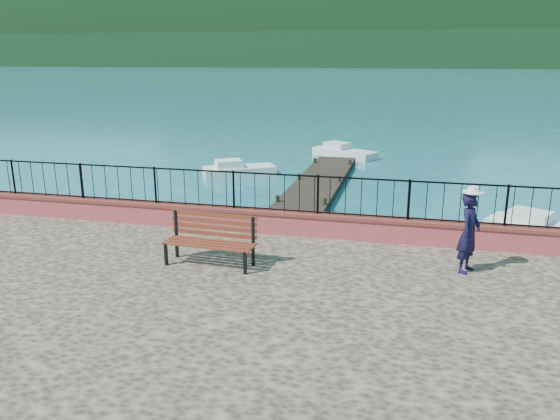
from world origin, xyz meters
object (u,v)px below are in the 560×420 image
at_px(boat_4, 345,150).
at_px(boat_3, 239,167).
at_px(park_bench, 210,250).
at_px(person, 469,233).
at_px(boat_0, 129,213).
at_px(boat_1, 546,226).

bearing_deg(boat_4, boat_3, -94.33).
bearing_deg(boat_3, park_bench, -104.17).
xyz_separation_m(person, boat_0, (-10.55, 4.88, -1.66)).
bearing_deg(boat_4, boat_1, -27.92).
distance_m(park_bench, boat_0, 7.85).
bearing_deg(person, boat_1, -0.37).
distance_m(park_bench, boat_3, 14.99).
height_order(park_bench, person, person).
height_order(park_bench, boat_4, park_bench).
bearing_deg(boat_1, park_bench, -109.26).
relative_size(park_bench, boat_3, 0.58).
distance_m(person, boat_0, 11.74).
height_order(person, boat_4, person).
height_order(boat_0, boat_3, same).
distance_m(boat_1, boat_4, 15.35).
distance_m(boat_3, boat_4, 7.64).
bearing_deg(boat_3, person, -84.90).
xyz_separation_m(boat_0, boat_1, (13.59, 1.81, 0.00)).
height_order(person, boat_0, person).
bearing_deg(boat_4, person, -45.31).
bearing_deg(boat_3, boat_1, -58.40).
bearing_deg(boat_0, boat_3, 46.80).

